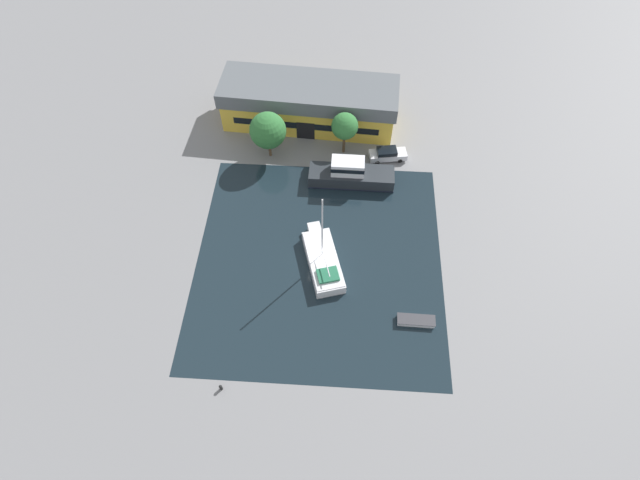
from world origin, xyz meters
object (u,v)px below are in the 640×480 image
(warehouse_building, at_px, (309,103))
(quay_tree_near_building, at_px, (268,131))
(parked_car, at_px, (388,154))
(small_dinghy, at_px, (416,321))
(quay_tree_by_water, at_px, (345,126))
(motor_cruiser, at_px, (350,174))
(sailboat_moored, at_px, (323,260))

(warehouse_building, relative_size, quay_tree_near_building, 3.59)
(parked_car, height_order, small_dinghy, parked_car)
(quay_tree_by_water, bearing_deg, quay_tree_near_building, -172.53)
(quay_tree_near_building, bearing_deg, motor_cruiser, -20.52)
(quay_tree_near_building, relative_size, parked_car, 1.32)
(quay_tree_by_water, distance_m, parked_car, 6.78)
(quay_tree_near_building, bearing_deg, warehouse_building, 56.75)
(sailboat_moored, bearing_deg, parked_car, 49.93)
(quay_tree_by_water, distance_m, small_dinghy, 25.81)
(quay_tree_by_water, xyz_separation_m, small_dinghy, (8.28, -24.10, -4.08))
(warehouse_building, height_order, quay_tree_near_building, quay_tree_near_building)
(warehouse_building, height_order, parked_car, warehouse_building)
(parked_car, xyz_separation_m, small_dinghy, (2.58, -23.17, -0.53))
(parked_car, bearing_deg, quay_tree_by_water, -108.43)
(sailboat_moored, height_order, motor_cruiser, sailboat_moored)
(parked_car, bearing_deg, motor_cruiser, -57.15)
(quay_tree_near_building, height_order, motor_cruiser, quay_tree_near_building)
(parked_car, relative_size, motor_cruiser, 0.47)
(small_dinghy, bearing_deg, motor_cruiser, -157.99)
(warehouse_building, distance_m, small_dinghy, 32.75)
(quay_tree_near_building, bearing_deg, parked_car, 1.17)
(warehouse_building, bearing_deg, small_dinghy, -62.51)
(motor_cruiser, relative_size, small_dinghy, 2.70)
(quay_tree_by_water, distance_m, motor_cruiser, 6.09)
(warehouse_building, bearing_deg, parked_car, -28.59)
(quay_tree_near_building, relative_size, small_dinghy, 1.68)
(warehouse_building, distance_m, sailboat_moored, 23.68)
(sailboat_moored, bearing_deg, motor_cruiser, 61.64)
(sailboat_moored, height_order, small_dinghy, sailboat_moored)
(parked_car, xyz_separation_m, motor_cruiser, (-4.71, -4.24, 0.49))
(quay_tree_near_building, height_order, sailboat_moored, sailboat_moored)
(motor_cruiser, bearing_deg, small_dinghy, -158.37)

